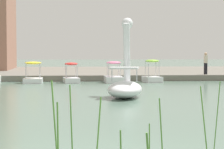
{
  "coord_description": "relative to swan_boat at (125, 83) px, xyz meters",
  "views": [
    {
      "loc": [
        -0.39,
        -6.07,
        1.89
      ],
      "look_at": [
        1.22,
        15.05,
        0.92
      ],
      "focal_mm": 65.79,
      "sensor_mm": 36.0,
      "label": 1
    }
  ],
  "objects": [
    {
      "name": "person_on_path",
      "position": [
        7.72,
        12.88,
        0.7
      ],
      "size": [
        0.26,
        0.26,
        1.72
      ],
      "color": "black",
      "rests_on": "shore_bank_far"
    },
    {
      "name": "pedal_boat_pink",
      "position": [
        0.31,
        10.31,
        -0.22
      ],
      "size": [
        1.26,
        2.39,
        1.51
      ],
      "color": "white",
      "rests_on": "ground_plane"
    },
    {
      "name": "pedal_boat_red",
      "position": [
        -2.67,
        10.44,
        -0.22
      ],
      "size": [
        1.27,
        2.13,
        1.42
      ],
      "color": "white",
      "rests_on": "ground_plane"
    },
    {
      "name": "pedal_boat_yellow",
      "position": [
        -5.32,
        10.33,
        -0.17
      ],
      "size": [
        1.36,
        2.15,
        1.49
      ],
      "color": "white",
      "rests_on": "ground_plane"
    },
    {
      "name": "reed_clump_foreground",
      "position": [
        -0.95,
        -12.64,
        -0.02
      ],
      "size": [
        3.53,
        1.54,
        1.54
      ],
      "color": "#4C7F33",
      "rests_on": "ground_plane"
    },
    {
      "name": "shore_bank_far",
      "position": [
        -1.62,
        24.27,
        -0.43
      ],
      "size": [
        141.79,
        25.07,
        0.44
      ],
      "primitive_type": "cube",
      "color": "#6B665B",
      "rests_on": "ground_plane"
    },
    {
      "name": "pedal_boat_lime",
      "position": [
        3.1,
        10.6,
        -0.19
      ],
      "size": [
        1.28,
        2.04,
        1.62
      ],
      "color": "white",
      "rests_on": "ground_plane"
    },
    {
      "name": "swan_boat",
      "position": [
        0.0,
        0.0,
        0.0
      ],
      "size": [
        2.13,
        3.45,
        3.71
      ],
      "color": "white",
      "rests_on": "ground_plane"
    }
  ]
}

